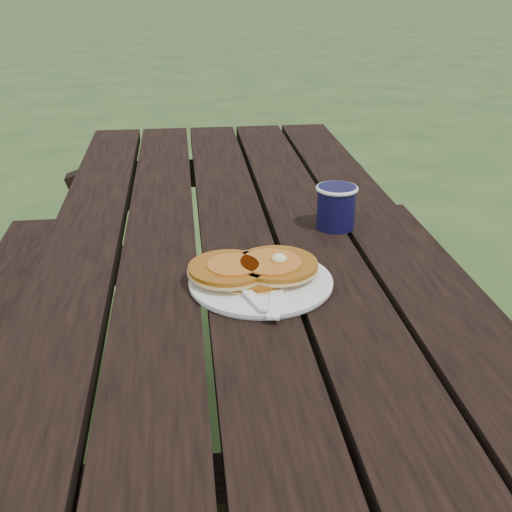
{
  "coord_description": "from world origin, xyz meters",
  "views": [
    {
      "loc": [
        -0.1,
        -1.19,
        1.25
      ],
      "look_at": [
        0.02,
        -0.23,
        0.8
      ],
      "focal_mm": 45.0,
      "sensor_mm": 36.0,
      "label": 1
    }
  ],
  "objects": [
    {
      "name": "coffee_cup",
      "position": [
        0.21,
        0.0,
        0.8
      ],
      "size": [
        0.09,
        0.09,
        0.09
      ],
      "rotation": [
        0.0,
        0.0,
        0.11
      ],
      "color": "black",
      "rests_on": "picnic_table"
    },
    {
      "name": "plate",
      "position": [
        0.02,
        -0.24,
        0.76
      ],
      "size": [
        0.31,
        0.31,
        0.01
      ],
      "primitive_type": "cylinder",
      "rotation": [
        0.0,
        0.0,
        0.42
      ],
      "color": "white",
      "rests_on": "picnic_table"
    },
    {
      "name": "pancake_stack",
      "position": [
        0.01,
        -0.22,
        0.77
      ],
      "size": [
        0.22,
        0.14,
        0.04
      ],
      "rotation": [
        0.0,
        0.0,
        0.34
      ],
      "color": "#A35A12",
      "rests_on": "plate"
    },
    {
      "name": "fork",
      "position": [
        -0.0,
        -0.3,
        0.77
      ],
      "size": [
        0.08,
        0.16,
        0.01
      ],
      "primitive_type": null,
      "rotation": [
        0.0,
        0.0,
        0.32
      ],
      "color": "white",
      "rests_on": "plate"
    },
    {
      "name": "knife",
      "position": [
        0.04,
        -0.28,
        0.76
      ],
      "size": [
        0.06,
        0.18,
        0.0
      ],
      "primitive_type": "cube",
      "rotation": [
        0.0,
        0.0,
        -0.22
      ],
      "color": "white",
      "rests_on": "plate"
    },
    {
      "name": "ground",
      "position": [
        0.0,
        0.0,
        0.0
      ],
      "size": [
        60.0,
        60.0,
        0.0
      ],
      "primitive_type": "plane",
      "color": "#2D481F",
      "rests_on": "ground"
    },
    {
      "name": "picnic_table",
      "position": [
        0.0,
        0.0,
        0.37
      ],
      "size": [
        1.36,
        1.8,
        0.75
      ],
      "color": "black",
      "rests_on": "ground"
    }
  ]
}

